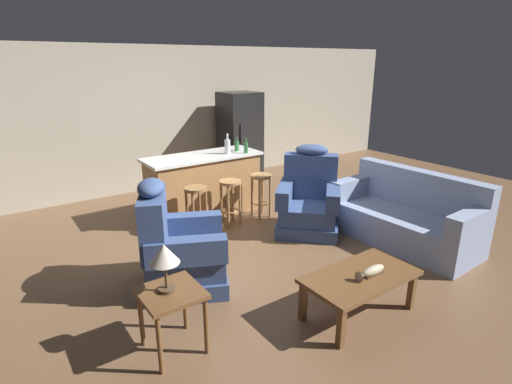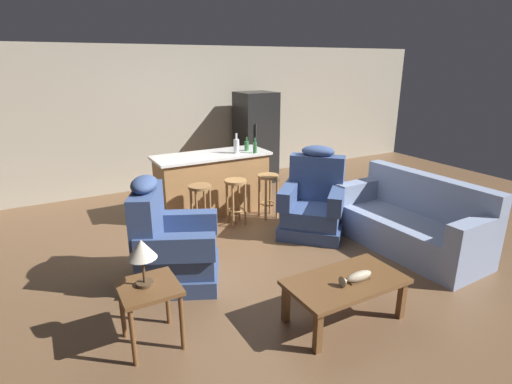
{
  "view_description": "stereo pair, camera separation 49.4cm",
  "coord_description": "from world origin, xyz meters",
  "px_view_note": "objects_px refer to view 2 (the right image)",
  "views": [
    {
      "loc": [
        -2.76,
        -4.0,
        2.32
      ],
      "look_at": [
        -0.02,
        -0.1,
        0.75
      ],
      "focal_mm": 28.0,
      "sensor_mm": 36.0,
      "label": 1
    },
    {
      "loc": [
        -2.34,
        -4.27,
        2.32
      ],
      "look_at": [
        -0.02,
        -0.1,
        0.75
      ],
      "focal_mm": 28.0,
      "sensor_mm": 36.0,
      "label": 2
    }
  ],
  "objects_px": {
    "fish_figurine": "(356,277)",
    "bottle_tall_green": "(236,146)",
    "refrigerator": "(256,138)",
    "recliner_near_lamp": "(170,245)",
    "table_lamp": "(142,251)",
    "couch": "(412,223)",
    "bar_stool_left": "(200,200)",
    "kitchen_island": "(213,183)",
    "bottle_wine_dark": "(247,145)",
    "coffee_table": "(345,285)",
    "bar_stool_middle": "(236,194)",
    "bottle_short_amber": "(255,147)",
    "recliner_near_island": "(313,203)",
    "end_table": "(149,296)",
    "bar_stool_right": "(268,188)"
  },
  "relations": [
    {
      "from": "fish_figurine",
      "to": "bottle_tall_green",
      "type": "relative_size",
      "value": 1.09
    },
    {
      "from": "refrigerator",
      "to": "bottle_tall_green",
      "type": "bearing_deg",
      "value": -129.29
    },
    {
      "from": "recliner_near_lamp",
      "to": "table_lamp",
      "type": "bearing_deg",
      "value": -93.41
    },
    {
      "from": "couch",
      "to": "bar_stool_left",
      "type": "relative_size",
      "value": 2.84
    },
    {
      "from": "table_lamp",
      "to": "refrigerator",
      "type": "distance_m",
      "value": 5.0
    },
    {
      "from": "table_lamp",
      "to": "kitchen_island",
      "type": "relative_size",
      "value": 0.23
    },
    {
      "from": "bar_stool_left",
      "to": "bottle_wine_dark",
      "type": "relative_size",
      "value": 3.12
    },
    {
      "from": "coffee_table",
      "to": "recliner_near_lamp",
      "type": "height_order",
      "value": "recliner_near_lamp"
    },
    {
      "from": "refrigerator",
      "to": "bar_stool_middle",
      "type": "bearing_deg",
      "value": -126.61
    },
    {
      "from": "bottle_short_amber",
      "to": "bottle_wine_dark",
      "type": "height_order",
      "value": "bottle_short_amber"
    },
    {
      "from": "couch",
      "to": "bar_stool_left",
      "type": "distance_m",
      "value": 2.84
    },
    {
      "from": "couch",
      "to": "recliner_near_lamp",
      "type": "height_order",
      "value": "recliner_near_lamp"
    },
    {
      "from": "recliner_near_island",
      "to": "bottle_wine_dark",
      "type": "xyz_separation_m",
      "value": [
        -0.33,
        1.37,
        0.61
      ]
    },
    {
      "from": "kitchen_island",
      "to": "bar_stool_middle",
      "type": "height_order",
      "value": "kitchen_island"
    },
    {
      "from": "couch",
      "to": "end_table",
      "type": "bearing_deg",
      "value": 1.37
    },
    {
      "from": "coffee_table",
      "to": "bottle_wine_dark",
      "type": "distance_m",
      "value": 3.31
    },
    {
      "from": "recliner_near_lamp",
      "to": "refrigerator",
      "type": "distance_m",
      "value": 4.02
    },
    {
      "from": "recliner_near_lamp",
      "to": "bottle_wine_dark",
      "type": "height_order",
      "value": "recliner_near_lamp"
    },
    {
      "from": "end_table",
      "to": "kitchen_island",
      "type": "xyz_separation_m",
      "value": [
        1.72,
        2.67,
        0.02
      ]
    },
    {
      "from": "couch",
      "to": "kitchen_island",
      "type": "distance_m",
      "value": 3.0
    },
    {
      "from": "bar_stool_middle",
      "to": "refrigerator",
      "type": "distance_m",
      "value": 2.32
    },
    {
      "from": "couch",
      "to": "table_lamp",
      "type": "bearing_deg",
      "value": 0.98
    },
    {
      "from": "coffee_table",
      "to": "recliner_near_lamp",
      "type": "xyz_separation_m",
      "value": [
        -1.18,
        1.47,
        0.06
      ]
    },
    {
      "from": "bar_stool_left",
      "to": "coffee_table",
      "type": "bearing_deg",
      "value": -81.4
    },
    {
      "from": "coffee_table",
      "to": "kitchen_island",
      "type": "height_order",
      "value": "kitchen_island"
    },
    {
      "from": "bar_stool_left",
      "to": "bottle_short_amber",
      "type": "relative_size",
      "value": 2.82
    },
    {
      "from": "table_lamp",
      "to": "coffee_table",
      "type": "bearing_deg",
      "value": -18.75
    },
    {
      "from": "bar_stool_middle",
      "to": "recliner_near_island",
      "type": "bearing_deg",
      "value": -43.29
    },
    {
      "from": "coffee_table",
      "to": "refrigerator",
      "type": "relative_size",
      "value": 0.62
    },
    {
      "from": "refrigerator",
      "to": "recliner_near_lamp",
      "type": "bearing_deg",
      "value": -132.55
    },
    {
      "from": "refrigerator",
      "to": "bottle_tall_green",
      "type": "distance_m",
      "value": 1.73
    },
    {
      "from": "recliner_near_island",
      "to": "kitchen_island",
      "type": "height_order",
      "value": "recliner_near_island"
    },
    {
      "from": "couch",
      "to": "bar_stool_right",
      "type": "relative_size",
      "value": 2.84
    },
    {
      "from": "kitchen_island",
      "to": "bottle_wine_dark",
      "type": "relative_size",
      "value": 8.25
    },
    {
      "from": "coffee_table",
      "to": "couch",
      "type": "relative_size",
      "value": 0.57
    },
    {
      "from": "end_table",
      "to": "bottle_wine_dark",
      "type": "xyz_separation_m",
      "value": [
        2.31,
        2.63,
        0.57
      ]
    },
    {
      "from": "bottle_tall_green",
      "to": "bottle_wine_dark",
      "type": "bearing_deg",
      "value": 21.39
    },
    {
      "from": "coffee_table",
      "to": "bottle_short_amber",
      "type": "bearing_deg",
      "value": 76.88
    },
    {
      "from": "couch",
      "to": "bar_stool_left",
      "type": "bearing_deg",
      "value": -42.26
    },
    {
      "from": "kitchen_island",
      "to": "refrigerator",
      "type": "bearing_deg",
      "value": 39.47
    },
    {
      "from": "coffee_table",
      "to": "fish_figurine",
      "type": "relative_size",
      "value": 3.24
    },
    {
      "from": "coffee_table",
      "to": "fish_figurine",
      "type": "xyz_separation_m",
      "value": [
        0.06,
        -0.07,
        0.1
      ]
    },
    {
      "from": "table_lamp",
      "to": "bar_stool_right",
      "type": "height_order",
      "value": "table_lamp"
    },
    {
      "from": "end_table",
      "to": "bottle_tall_green",
      "type": "bearing_deg",
      "value": 50.62
    },
    {
      "from": "bar_stool_middle",
      "to": "bottle_wine_dark",
      "type": "height_order",
      "value": "bottle_wine_dark"
    },
    {
      "from": "fish_figurine",
      "to": "bottle_short_amber",
      "type": "relative_size",
      "value": 1.41
    },
    {
      "from": "recliner_near_lamp",
      "to": "bottle_short_amber",
      "type": "xyz_separation_m",
      "value": [
        1.87,
        1.48,
        0.62
      ]
    },
    {
      "from": "recliner_near_island",
      "to": "kitchen_island",
      "type": "distance_m",
      "value": 1.69
    },
    {
      "from": "fish_figurine",
      "to": "end_table",
      "type": "distance_m",
      "value": 1.82
    },
    {
      "from": "kitchen_island",
      "to": "bar_stool_right",
      "type": "xyz_separation_m",
      "value": [
        0.65,
        -0.63,
        -0.01
      ]
    }
  ]
}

